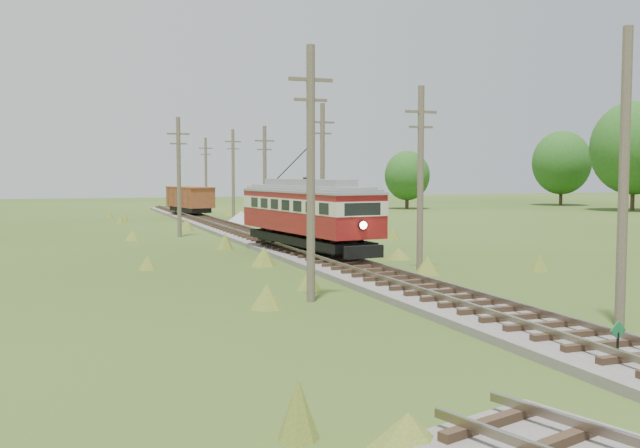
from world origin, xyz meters
name	(u,v)px	position (x,y,z in m)	size (l,w,h in m)	color
railbed_main	(262,239)	(0.00, 34.00, 0.19)	(3.60, 96.00, 0.57)	#605B54
switch_marker	(618,339)	(-0.20, 1.50, 0.63)	(0.45, 0.06, 1.08)	black
streetcar	(307,210)	(0.00, 24.68, 2.60)	(4.22, 12.32, 5.58)	black
gondola	(190,199)	(0.00, 62.22, 2.00)	(3.92, 8.35, 2.67)	black
gravel_pile	(243,218)	(3.08, 51.83, 0.54)	(3.20, 3.40, 1.16)	gray
utility_pole_r_1	(624,178)	(3.10, 5.00, 4.40)	(0.30, 0.30, 8.80)	brown
utility_pole_r_2	(420,176)	(3.30, 18.00, 4.42)	(1.60, 0.30, 8.60)	brown
utility_pole_r_3	(322,172)	(3.20, 31.00, 4.63)	(1.60, 0.30, 9.00)	brown
utility_pole_r_4	(265,177)	(3.00, 44.00, 4.32)	(1.60, 0.30, 8.40)	brown
utility_pole_r_5	(233,174)	(3.40, 57.00, 4.58)	(1.60, 0.30, 8.90)	brown
utility_pole_r_6	(206,175)	(3.20, 70.00, 4.47)	(1.60, 0.30, 8.70)	brown
utility_pole_l_a	(311,171)	(-4.20, 12.00, 4.63)	(1.60, 0.30, 9.00)	brown
utility_pole_l_b	(179,176)	(-4.50, 40.00, 4.42)	(1.60, 0.30, 8.60)	brown
tree_right_4	(634,148)	(54.00, 58.00, 7.75)	(10.50, 10.50, 13.53)	#38281C
tree_right_5	(562,163)	(56.00, 74.00, 6.19)	(8.40, 8.40, 10.82)	#38281C
tree_mid_b	(407,176)	(30.00, 72.00, 4.33)	(5.88, 5.88, 7.57)	#38281C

